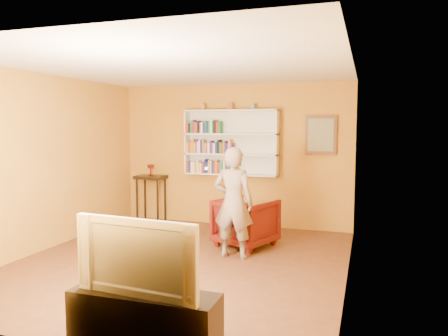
{
  "coord_description": "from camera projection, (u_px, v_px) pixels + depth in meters",
  "views": [
    {
      "loc": [
        2.45,
        -5.49,
        1.9
      ],
      "look_at": [
        0.39,
        0.75,
        1.27
      ],
      "focal_mm": 35.0,
      "sensor_mm": 36.0,
      "label": 1
    }
  ],
  "objects": [
    {
      "name": "bookshelf",
      "position": [
        232.0,
        143.0,
        8.26
      ],
      "size": [
        1.8,
        0.29,
        1.23
      ],
      "color": "white",
      "rests_on": "room_shell"
    },
    {
      "name": "books_row_upper",
      "position": [
        205.0,
        127.0,
        8.29
      ],
      "size": [
        0.68,
        0.19,
        0.25
      ],
      "color": "red",
      "rests_on": "bookshelf"
    },
    {
      "name": "ornament_right",
      "position": [
        253.0,
        107.0,
        8.01
      ],
      "size": [
        0.07,
        0.07,
        0.1
      ],
      "primitive_type": "cube",
      "color": "slate",
      "rests_on": "bookshelf"
    },
    {
      "name": "television",
      "position": [
        143.0,
        254.0,
        3.73
      ],
      "size": [
        1.17,
        0.25,
        0.67
      ],
      "primitive_type": "imported",
      "rotation": [
        0.0,
        0.0,
        -0.09
      ],
      "color": "black",
      "rests_on": "tv_cabinet"
    },
    {
      "name": "books_row_lower",
      "position": [
        212.0,
        167.0,
        8.32
      ],
      "size": [
        0.99,
        0.19,
        0.27
      ],
      "color": "#933B1A",
      "rests_on": "bookshelf"
    },
    {
      "name": "person",
      "position": [
        233.0,
        203.0,
        6.28
      ],
      "size": [
        0.59,
        0.39,
        1.61
      ],
      "primitive_type": "imported",
      "rotation": [
        0.0,
        0.0,
        3.14
      ],
      "color": "#796559",
      "rests_on": "ground"
    },
    {
      "name": "armchair",
      "position": [
        246.0,
        222.0,
        6.95
      ],
      "size": [
        1.07,
        1.08,
        0.76
      ],
      "primitive_type": "imported",
      "rotation": [
        0.0,
        0.0,
        2.77
      ],
      "color": "#410604",
      "rests_on": "ground"
    },
    {
      "name": "ruby_lustre",
      "position": [
        151.0,
        167.0,
        8.67
      ],
      "size": [
        0.14,
        0.14,
        0.23
      ],
      "color": "maroon",
      "rests_on": "console_table"
    },
    {
      "name": "books_row_middle",
      "position": [
        210.0,
        147.0,
        8.3
      ],
      "size": [
        0.92,
        0.19,
        0.27
      ],
      "color": "orange",
      "rests_on": "bookshelf"
    },
    {
      "name": "game_remote",
      "position": [
        208.0,
        168.0,
        5.97
      ],
      "size": [
        0.04,
        0.15,
        0.04
      ],
      "primitive_type": "cube",
      "color": "white",
      "rests_on": "person"
    },
    {
      "name": "ornament_centre",
      "position": [
        231.0,
        106.0,
        8.15
      ],
      "size": [
        0.09,
        0.09,
        0.12
      ],
      "primitive_type": "cube",
      "color": "brown",
      "rests_on": "bookshelf"
    },
    {
      "name": "framed_painting",
      "position": [
        321.0,
        135.0,
        7.78
      ],
      "size": [
        0.55,
        0.05,
        0.7
      ],
      "color": "#583419",
      "rests_on": "room_shell"
    },
    {
      "name": "tv_cabinet",
      "position": [
        144.0,
        319.0,
        3.78
      ],
      "size": [
        1.33,
        0.4,
        0.47
      ],
      "primitive_type": "cube",
      "color": "black",
      "rests_on": "ground"
    },
    {
      "name": "room_shell",
      "position": [
        180.0,
        191.0,
        6.04
      ],
      "size": [
        5.3,
        5.8,
        2.88
      ],
      "color": "#4C2B18",
      "rests_on": "ground"
    },
    {
      "name": "console_table",
      "position": [
        151.0,
        184.0,
        8.7
      ],
      "size": [
        0.57,
        0.43,
        0.93
      ],
      "color": "black",
      "rests_on": "ground"
    },
    {
      "name": "ornament_left",
      "position": [
        203.0,
        107.0,
        8.32
      ],
      "size": [
        0.08,
        0.08,
        0.11
      ],
      "primitive_type": "cube",
      "color": "olive",
      "rests_on": "bookshelf"
    }
  ]
}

